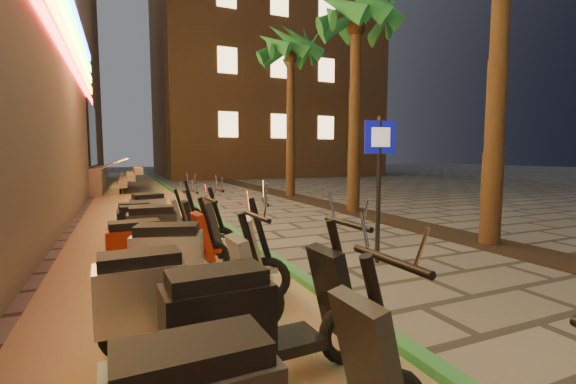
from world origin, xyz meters
name	(u,v)px	position (x,y,z in m)	size (l,w,h in m)	color
ground	(421,307)	(0.00, 0.00, 0.00)	(120.00, 120.00, 0.00)	#474442
parking_strip	(143,210)	(-2.60, 10.00, 0.01)	(3.40, 60.00, 0.01)	#8C7251
green_curb	(195,206)	(-0.90, 10.00, 0.05)	(0.18, 60.00, 0.10)	#2A703B
planting_strip	(393,220)	(3.60, 5.00, 0.01)	(1.20, 40.00, 0.02)	black
apartment_block	(257,41)	(9.00, 32.00, 12.50)	(18.00, 16.06, 25.00)	brown
palm_c	(356,27)	(3.60, 7.00, 5.73)	(2.97, 3.02, 6.91)	#472D19
palm_d	(291,57)	(3.60, 12.00, 5.94)	(2.97, 3.02, 7.16)	#472D19
pedestrian_sign	(379,169)	(0.67, 1.77, 1.57)	(0.53, 0.14, 2.42)	black
scooter_3	(253,320)	(-2.34, -0.75, 0.56)	(1.82, 0.64, 1.28)	black
scooter_4	(173,294)	(-2.83, 0.09, 0.54)	(1.77, 0.62, 1.25)	black
scooter_5	(193,260)	(-2.48, 1.08, 0.56)	(1.84, 0.93, 1.30)	black
scooter_6	(155,248)	(-2.82, 2.07, 0.52)	(1.70, 0.60, 1.20)	black
scooter_7	(170,231)	(-2.52, 3.08, 0.55)	(1.79, 0.63, 1.27)	black
scooter_8	(153,226)	(-2.71, 3.94, 0.51)	(1.64, 0.58, 1.16)	black
scooter_9	(147,220)	(-2.77, 4.86, 0.47)	(1.54, 0.54, 1.09)	black
scooter_10	(160,211)	(-2.43, 5.84, 0.52)	(1.70, 0.82, 1.20)	black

